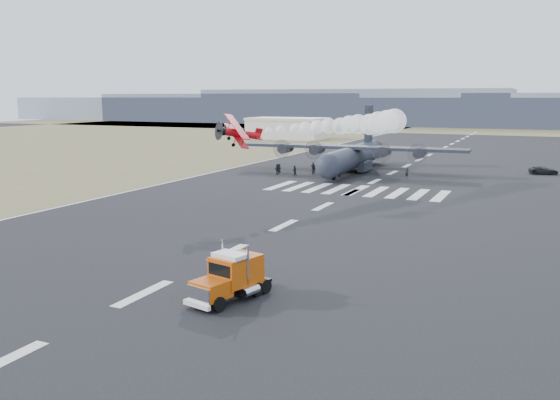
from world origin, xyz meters
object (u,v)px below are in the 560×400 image
Objects in this scene: aerobatic_biplane at (238,133)px; crew_c at (319,168)px; crew_b at (294,171)px; crew_g at (407,173)px; crew_d at (313,168)px; crew_a at (339,173)px; support_vehicle at (544,170)px; crew_e at (279,168)px; hangar_left at (288,128)px; crew_h at (314,170)px; transport_aircraft at (353,155)px; crew_f at (277,169)px; semi_truck at (231,276)px.

aerobatic_biplane is 3.12× the size of crew_c.
crew_b reaches higher than crew_g.
crew_a is at bearing 128.10° from crew_d.
support_vehicle is 43.76m from crew_b.
crew_e is (-12.02, 2.62, -0.09)m from crew_a.
aerobatic_biplane is at bearing -69.22° from hangar_left.
crew_h is (-0.40, -1.64, -0.09)m from crew_c.
crew_h is (6.29, 0.59, -0.01)m from crew_e.
transport_aircraft is at bearing -152.44° from crew_a.
crew_f reaches higher than crew_e.
hangar_left is 154.79m from semi_truck.
crew_f is 6.28m from crew_h.
crew_g is at bearing 167.93° from crew_d.
crew_h is (0.93, -2.24, -0.11)m from crew_d.
crew_e is at bearing 125.47° from semi_truck.
crew_b is at bearing 65.21° from crew_d.
semi_truck is at bearing 59.05° from crew_b.
transport_aircraft reaches higher than support_vehicle.
hangar_left is at bearing -127.90° from crew_a.
crew_e is at bearing -81.37° from crew_c.
crew_e is (-5.36, -2.83, -0.10)m from crew_d.
transport_aircraft is 10.34m from crew_a.
hangar_left is 87.90m from crew_d.
crew_f is 22.11m from crew_g.
hangar_left is 124.28m from aerobatic_biplane.
crew_e reaches higher than support_vehicle.
semi_truck is 3.97× the size of crew_b.
hangar_left reaches higher than crew_c.
crew_c is at bearing -63.01° from hangar_left.
crew_e is 22.26m from crew_g.
crew_d is 6.06m from crew_e.
support_vehicle is 2.96× the size of crew_h.
crew_a is at bearing 132.39° from crew_b.
crew_f reaches higher than crew_a.
crew_b reaches higher than support_vehicle.
support_vehicle is 46.54m from crew_f.
crew_g is (15.38, 0.77, -0.08)m from crew_c.
crew_e is at bearing -152.35° from crew_g.
hangar_left is 99.92m from support_vehicle.
crew_a is at bearing -77.84° from crew_f.
aerobatic_biplane is 1.17× the size of support_vehicle.
crew_b is (37.83, -84.46, -2.50)m from hangar_left.
transport_aircraft reaches higher than crew_a.
crew_e is (-42.87, -17.40, 0.16)m from support_vehicle.
crew_d is 1.12× the size of crew_e.
crew_e is (33.71, -81.53, -2.57)m from hangar_left.
crew_a is 0.99× the size of crew_d.
crew_d is at bearing -159.51° from crew_g.
crew_d is 6.74m from crew_f.
crew_a is (45.73, -84.15, -2.48)m from hangar_left.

